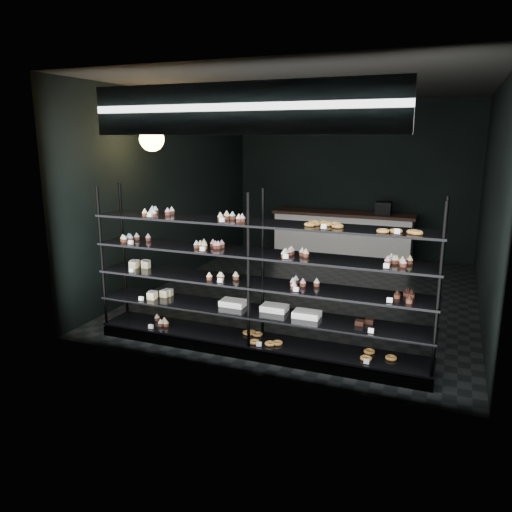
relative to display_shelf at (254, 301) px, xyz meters
name	(u,v)px	position (x,y,z in m)	size (l,w,h in m)	color
room	(314,195)	(0.03, 2.45, 0.97)	(5.01, 6.01, 3.20)	black
display_shelf	(254,301)	(0.00, 0.00, 0.00)	(4.00, 0.50, 1.91)	black
signage	(238,108)	(0.03, -0.48, 2.12)	(3.30, 0.05, 0.50)	#0D1E44
pendant_lamp	(152,139)	(-1.93, 0.99, 1.82)	(0.34, 0.34, 0.90)	black
service_counter	(343,235)	(-0.02, 4.95, -0.13)	(2.87, 0.65, 1.23)	silver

